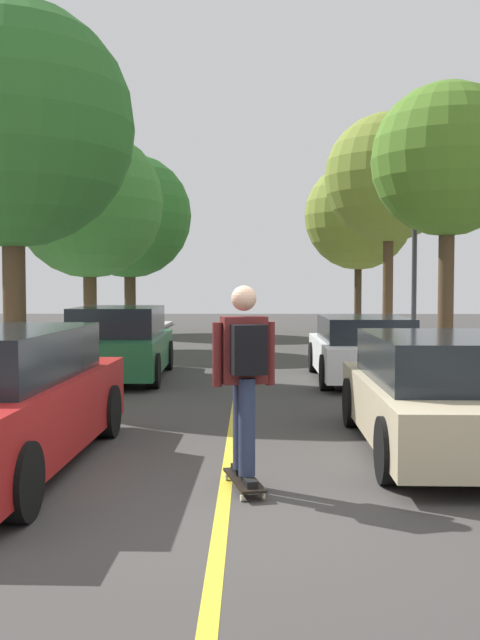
{
  "coord_description": "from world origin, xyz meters",
  "views": [
    {
      "loc": [
        0.24,
        -6.08,
        1.88
      ],
      "look_at": [
        0.05,
        5.95,
        1.28
      ],
      "focal_mm": 40.68,
      "sensor_mm": 36.0,
      "label": 1
    }
  ],
  "objects": [
    {
      "name": "skateboarder",
      "position": [
        0.18,
        0.42,
        1.11
      ],
      "size": [
        0.58,
        0.7,
        1.76
      ],
      "color": "black",
      "rests_on": "skateboard"
    },
    {
      "name": "street_tree_left_nearest",
      "position": [
        -4.39,
        7.97,
        4.93
      ],
      "size": [
        4.74,
        4.74,
        7.18
      ],
      "color": "#4C3823",
      "rests_on": "sidewalk_left"
    },
    {
      "name": "streetlamp",
      "position": [
        4.17,
        11.44,
        3.4
      ],
      "size": [
        0.36,
        0.24,
        5.71
      ],
      "color": "#38383D",
      "rests_on": "sidewalk_right"
    },
    {
      "name": "street_tree_right_nearest",
      "position": [
        4.39,
        9.41,
        4.48
      ],
      "size": [
        3.23,
        3.23,
        5.99
      ],
      "color": "#4C3823",
      "rests_on": "sidewalk_right"
    },
    {
      "name": "parked_car_right_near",
      "position": [
        2.42,
        8.01,
        0.63
      ],
      "size": [
        1.91,
        4.1,
        1.25
      ],
      "color": "white",
      "rests_on": "ground"
    },
    {
      "name": "street_tree_left_far",
      "position": [
        -4.39,
        21.49,
        4.46
      ],
      "size": [
        4.7,
        4.7,
        6.68
      ],
      "color": "#3D2D1E",
      "rests_on": "sidewalk_left"
    },
    {
      "name": "street_tree_right_near",
      "position": [
        4.39,
        15.96,
        5.07
      ],
      "size": [
        3.87,
        3.87,
        6.89
      ],
      "color": "#4C3823",
      "rests_on": "sidewalk_right"
    },
    {
      "name": "street_tree_right_far",
      "position": [
        4.39,
        22.1,
        4.51
      ],
      "size": [
        4.17,
        4.17,
        6.47
      ],
      "color": "#3D2D1E",
      "rests_on": "sidewalk_right"
    },
    {
      "name": "ground",
      "position": [
        0.0,
        0.0,
        0.0
      ],
      "size": [
        80.0,
        80.0,
        0.0
      ],
      "primitive_type": "plane",
      "color": "#3D3A38"
    },
    {
      "name": "parked_car_left_near",
      "position": [
        -2.42,
        8.31,
        0.69
      ],
      "size": [
        2.02,
        4.29,
        1.43
      ],
      "color": "#1E5B33",
      "rests_on": "ground"
    },
    {
      "name": "parked_car_right_nearest",
      "position": [
        2.42,
        2.04,
        0.65
      ],
      "size": [
        1.98,
        4.19,
        1.3
      ],
      "color": "#BCAD89",
      "rests_on": "ground"
    },
    {
      "name": "skateboard",
      "position": [
        0.17,
        0.45,
        0.09
      ],
      "size": [
        0.41,
        0.87,
        0.1
      ],
      "color": "black",
      "rests_on": "ground"
    },
    {
      "name": "center_line",
      "position": [
        0.0,
        4.0,
        0.0
      ],
      "size": [
        0.12,
        39.2,
        0.01
      ],
      "primitive_type": "cube",
      "color": "gold",
      "rests_on": "ground"
    },
    {
      "name": "street_tree_left_near",
      "position": [
        -4.39,
        14.62,
        4.17
      ],
      "size": [
        4.25,
        4.25,
        6.16
      ],
      "color": "#4C3823",
      "rests_on": "sidewalk_left"
    }
  ]
}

